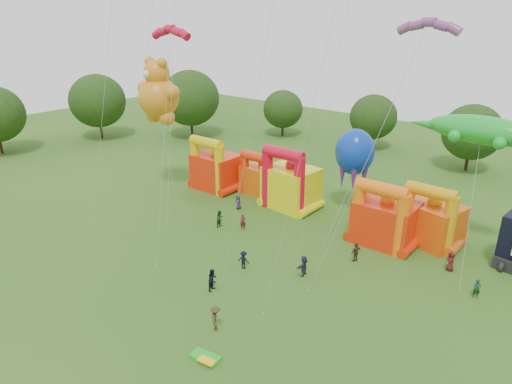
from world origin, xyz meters
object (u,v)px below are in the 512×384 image
Objects in this scene: octopus_kite at (348,178)px; spectator_4 at (356,252)px; spectator_0 at (238,202)px; gecko_kite at (474,189)px; teddy_bear_kite at (161,114)px; bouncy_castle_0 at (215,169)px; bouncy_castle_2 at (289,185)px.

spectator_4 is at bearing -55.82° from octopus_kite.
gecko_kite is at bearing 4.58° from spectator_0.
gecko_kite reaches higher than spectator_4.
teddy_bear_kite is 23.38m from octopus_kite.
octopus_kite is at bearing 20.59° from teddy_bear_kite.
bouncy_castle_2 is (11.03, 1.11, 0.17)m from bouncy_castle_0.
teddy_bear_kite is 1.47× the size of octopus_kite.
octopus_kite is (6.40, 2.05, 1.74)m from bouncy_castle_2.
bouncy_castle_0 is at bearing -169.74° from octopus_kite.
gecko_kite is 24.94m from spectator_0.
bouncy_castle_0 is 11.09m from bouncy_castle_2.
teddy_bear_kite is 8.97× the size of spectator_4.
teddy_bear_kite is (-14.88, -5.94, 7.22)m from bouncy_castle_2.
bouncy_castle_0 is at bearing -83.02° from spectator_4.
bouncy_castle_0 is 17.82m from octopus_kite.
teddy_bear_kite is (-3.84, -4.84, 7.39)m from bouncy_castle_0.
bouncy_castle_2 is 4.04× the size of spectator_4.
bouncy_castle_2 is 0.66× the size of octopus_kite.
bouncy_castle_0 is 9.63m from teddy_bear_kite.
teddy_bear_kite is 1.28× the size of gecko_kite.
teddy_bear_kite reaches higher than spectator_4.
bouncy_castle_0 reaches higher than spectator_0.
spectator_4 is at bearing -13.28° from spectator_0.
bouncy_castle_2 is at bearing -162.25° from octopus_kite.
teddy_bear_kite reaches higher than bouncy_castle_0.
spectator_4 is at bearing -12.78° from bouncy_castle_0.
teddy_bear_kite is at bearing -158.22° from bouncy_castle_2.
octopus_kite is at bearing 171.78° from gecko_kite.
octopus_kite is at bearing 17.75° from bouncy_castle_2.
teddy_bear_kite is 9.89× the size of spectator_0.
spectator_0 is (6.82, -3.14, -1.82)m from bouncy_castle_0.
teddy_bear_kite is 28.49m from spectator_4.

